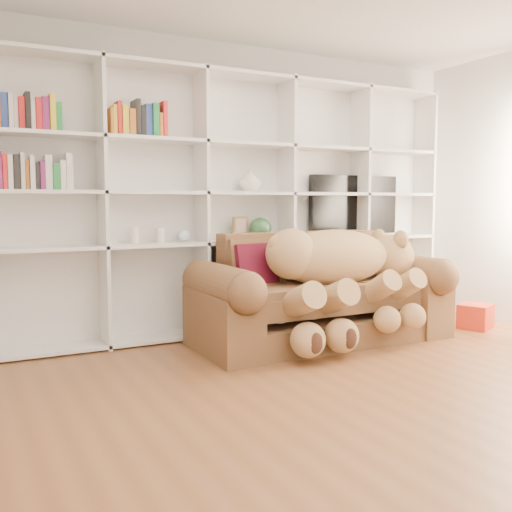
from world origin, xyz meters
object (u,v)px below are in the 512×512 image
sofa (319,300)px  teddy_bear (341,269)px  gift_box (475,316)px  tv (354,206)px

sofa → teddy_bear: teddy_bear is taller
teddy_bear → gift_box: (1.52, -0.12, -0.53)m
gift_box → sofa: bearing=169.1°
sofa → tv: tv is taller
teddy_bear → gift_box: 1.61m
sofa → teddy_bear: size_ratio=1.37×
gift_box → tv: tv is taller
sofa → teddy_bear: bearing=-65.4°
teddy_bear → tv: tv is taller
sofa → teddy_bear: 0.36m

